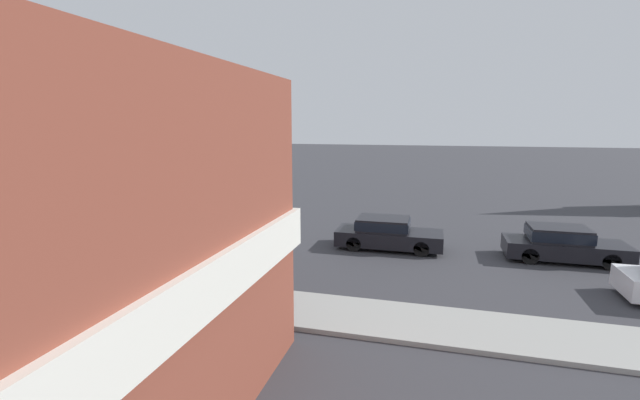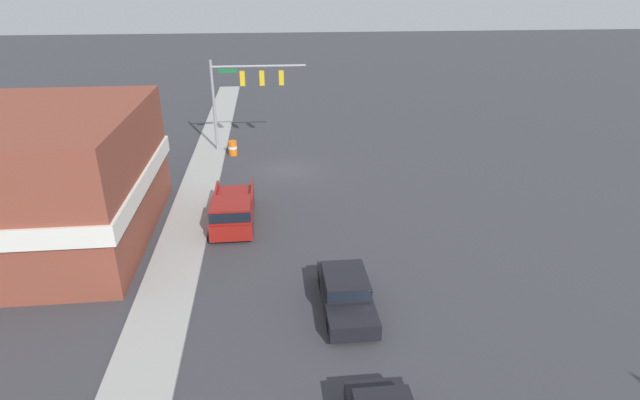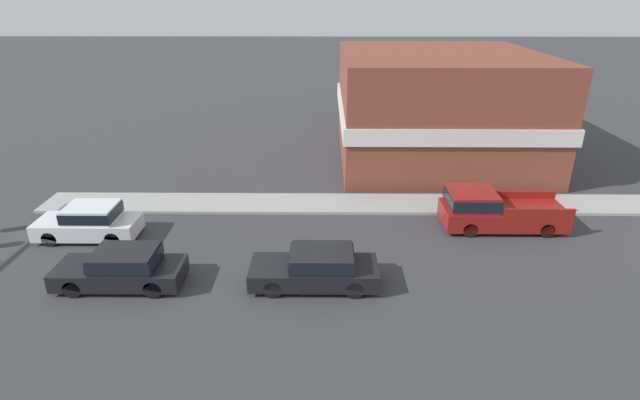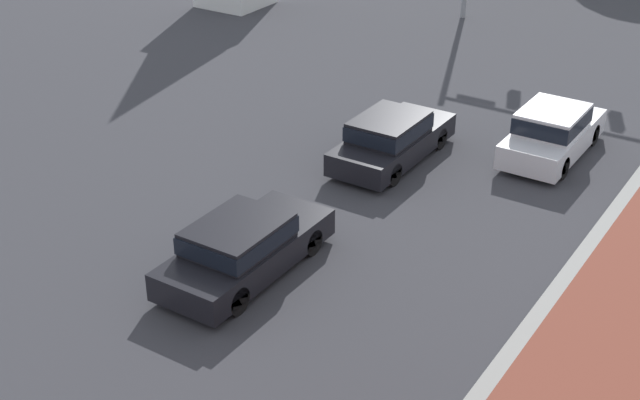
{
  "view_description": "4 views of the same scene",
  "coord_description": "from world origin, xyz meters",
  "views": [
    {
      "loc": [
        17.16,
        18.01,
        5.55
      ],
      "look_at": [
        0.15,
        13.41,
        2.42
      ],
      "focal_mm": 24.0,
      "sensor_mm": 36.0,
      "label": 1
    },
    {
      "loc": [
        1.11,
        32.63,
        12.15
      ],
      "look_at": [
        -1.14,
        11.28,
        2.66
      ],
      "focal_mm": 28.0,
      "sensor_mm": 36.0,
      "label": 2
    },
    {
      "loc": [
        -17.49,
        15.77,
        10.18
      ],
      "look_at": [
        1.47,
        15.96,
        2.08
      ],
      "focal_mm": 28.0,
      "sensor_mm": 36.0,
      "label": 3
    },
    {
      "loc": [
        9.25,
        2.41,
        11.25
      ],
      "look_at": [
        0.8,
        15.44,
        2.93
      ],
      "focal_mm": 50.0,
      "sensor_mm": 36.0,
      "label": 4
    }
  ],
  "objects": [
    {
      "name": "ground_plane",
      "position": [
        0.0,
        0.0,
        0.0
      ],
      "size": [
        200.0,
        200.0,
        0.0
      ],
      "primitive_type": "plane",
      "color": "#38383D"
    },
    {
      "name": "pickup_truck_parked",
      "position": [
        3.23,
        8.15,
        0.88
      ],
      "size": [
        2.14,
        5.45,
        1.79
      ],
      "color": "black",
      "rests_on": "ground"
    },
    {
      "name": "car_second_ahead",
      "position": [
        -1.76,
        23.18,
        0.75
      ],
      "size": [
        1.81,
        4.61,
        1.43
      ],
      "color": "black",
      "rests_on": "ground"
    },
    {
      "name": "car_lead",
      "position": [
        -1.68,
        16.04,
        0.74
      ],
      "size": [
        1.87,
        4.69,
        1.42
      ],
      "color": "black",
      "rests_on": "ground"
    }
  ]
}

